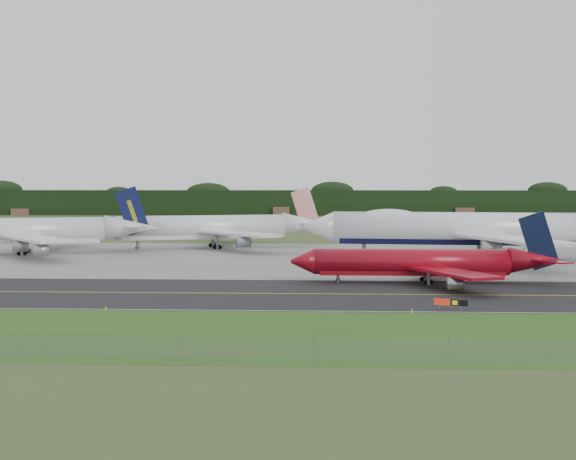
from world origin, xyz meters
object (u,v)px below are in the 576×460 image
(jet_ba_747, at_px, (473,229))
(jet_star_tail, at_px, (214,228))
(taxiway_sign, at_px, (451,303))
(jet_navy_gold, at_px, (23,232))
(jet_red_737, at_px, (426,263))

(jet_ba_747, height_order, jet_star_tail, jet_ba_747)
(jet_star_tail, height_order, taxiway_sign, jet_star_tail)
(jet_navy_gold, bearing_deg, jet_ba_747, -4.03)
(jet_red_737, bearing_deg, jet_ba_747, 70.10)
(jet_ba_747, bearing_deg, jet_star_tail, 156.65)
(jet_red_737, bearing_deg, taxiway_sign, -90.46)
(jet_star_tail, bearing_deg, jet_ba_747, -23.35)
(jet_star_tail, relative_size, taxiway_sign, 13.63)
(jet_star_tail, xyz_separation_m, taxiway_sign, (43.38, -92.61, -3.99))
(jet_ba_747, xyz_separation_m, jet_star_tail, (-58.15, 25.10, -1.32))
(jet_ba_747, bearing_deg, jet_navy_gold, 175.97)
(jet_navy_gold, bearing_deg, jet_star_tail, 24.09)
(jet_navy_gold, distance_m, jet_star_tail, 44.47)
(jet_ba_747, distance_m, jet_star_tail, 63.35)
(jet_red_737, height_order, taxiway_sign, jet_red_737)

